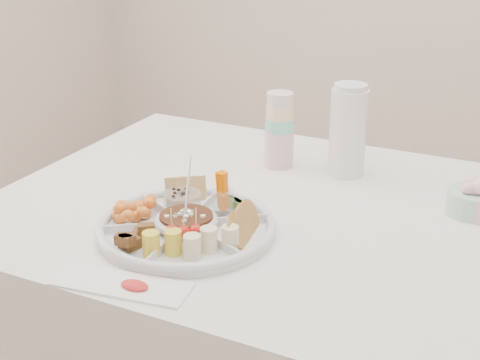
% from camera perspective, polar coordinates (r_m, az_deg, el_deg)
% --- Properties ---
extents(dining_table, '(1.52, 1.02, 0.76)m').
position_cam_1_polar(dining_table, '(1.75, 5.85, -14.22)').
color(dining_table, white).
rests_on(dining_table, floor).
extents(party_tray, '(0.50, 0.50, 0.04)m').
position_cam_1_polar(party_tray, '(1.45, -4.59, -3.80)').
color(party_tray, white).
rests_on(party_tray, dining_table).
extents(bean_dip, '(0.15, 0.15, 0.04)m').
position_cam_1_polar(bean_dip, '(1.45, -4.60, -3.53)').
color(bean_dip, '#321D14').
rests_on(bean_dip, party_tray).
extents(tortillas, '(0.12, 0.12, 0.06)m').
position_cam_1_polar(tortillas, '(1.39, 0.25, -3.86)').
color(tortillas, tan).
rests_on(tortillas, party_tray).
extents(carrot_cucumber, '(0.13, 0.13, 0.09)m').
position_cam_1_polar(carrot_cucumber, '(1.50, -0.58, -0.98)').
color(carrot_cucumber, '#F36D00').
rests_on(carrot_cucumber, party_tray).
extents(pita_raisins, '(0.16, 0.16, 0.07)m').
position_cam_1_polar(pita_raisins, '(1.56, -5.04, -0.97)').
color(pita_raisins, '#B28151').
rests_on(pita_raisins, party_tray).
extents(cherries, '(0.16, 0.16, 0.05)m').
position_cam_1_polar(cherries, '(1.50, -9.12, -2.52)').
color(cherries, orange).
rests_on(cherries, party_tray).
extents(granola_chunks, '(0.12, 0.12, 0.04)m').
position_cam_1_polar(granola_chunks, '(1.38, -9.03, -4.79)').
color(granola_chunks, '#4F3324').
rests_on(granola_chunks, party_tray).
extents(banana_tomato, '(0.15, 0.15, 0.09)m').
position_cam_1_polar(banana_tomato, '(1.32, -4.13, -4.88)').
color(banana_tomato, '#FFE184').
rests_on(banana_tomato, party_tray).
extents(cup_stack, '(0.10, 0.10, 0.22)m').
position_cam_1_polar(cup_stack, '(1.79, 3.39, 4.50)').
color(cup_stack, silver).
rests_on(cup_stack, dining_table).
extents(thermos, '(0.11, 0.11, 0.25)m').
position_cam_1_polar(thermos, '(1.75, 9.20, 4.29)').
color(thermos, white).
rests_on(thermos, dining_table).
extents(flower_bowl, '(0.12, 0.12, 0.08)m').
position_cam_1_polar(flower_bowl, '(1.62, 19.20, -1.37)').
color(flower_bowl, '#B0E8CC').
rests_on(flower_bowl, dining_table).
extents(placemat, '(0.27, 0.12, 0.01)m').
position_cam_1_polar(placemat, '(1.29, -10.09, -8.77)').
color(placemat, white).
rests_on(placemat, dining_table).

